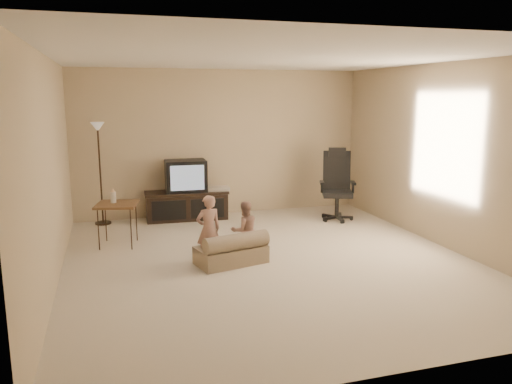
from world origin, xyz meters
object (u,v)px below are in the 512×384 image
floor_lamp (99,150)px  toddler_left (208,230)px  child_sofa (233,251)px  tv_stand (187,195)px  side_table (117,205)px  toddler_right (245,230)px  office_chair (337,194)px

floor_lamp → toddler_left: 2.84m
floor_lamp → child_sofa: (1.55, -2.53, -1.03)m
child_sofa → tv_stand: bearing=80.5°
side_table → toddler_right: side_table is taller
office_chair → child_sofa: bearing=-121.7°
toddler_left → toddler_right: toddler_left is taller
side_table → toddler_left: bearing=-46.7°
tv_stand → toddler_right: (0.38, -2.32, -0.04)m
child_sofa → floor_lamp: bearing=107.8°
tv_stand → toddler_left: size_ratio=1.63×
side_table → floor_lamp: size_ratio=0.49×
tv_stand → side_table: size_ratio=1.75×
side_table → toddler_left: toddler_left is taller
tv_stand → office_chair: bearing=-14.5°
tv_stand → side_table: tv_stand is taller
toddler_right → floor_lamp: bearing=-59.5°
toddler_right → tv_stand: bearing=-86.6°
tv_stand → toddler_right: bearing=-78.4°
office_chair → side_table: size_ratio=1.48×
office_chair → toddler_right: 2.58m
side_table → floor_lamp: floor_lamp is taller
tv_stand → side_table: (-1.16, -1.24, 0.16)m
child_sofa → toddler_left: bearing=144.7°
floor_lamp → toddler_right: 3.06m
floor_lamp → toddler_right: (1.75, -2.38, -0.83)m
office_chair → toddler_left: bearing=-126.6°
toddler_left → side_table: bearing=-56.6°
child_sofa → toddler_left: 0.40m
child_sofa → toddler_left: size_ratio=1.07×
office_chair → floor_lamp: floor_lamp is taller
side_table → toddler_left: 1.55m
child_sofa → office_chair: bearing=24.2°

